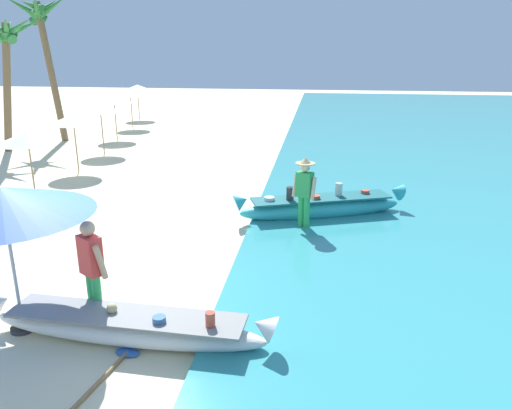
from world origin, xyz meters
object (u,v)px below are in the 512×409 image
Objects in this scene: boat_cyan_midground at (321,207)px; person_tourist_customer at (92,267)px; boat_white_foreground at (127,327)px; palm_tree_tall_inland at (41,27)px; paddle at (108,373)px; palm_tree_leaning_seaward at (7,42)px; patio_umbrella_large at (2,201)px; person_vendor_hatted at (304,189)px.

person_tourist_customer is at bearing -122.48° from boat_cyan_midground.
boat_white_foreground is 0.72× the size of palm_tree_tall_inland.
paddle is at bearing -59.58° from palm_tree_tall_inland.
boat_cyan_midground is (2.70, 5.72, 0.06)m from boat_white_foreground.
palm_tree_leaning_seaward is at bearing 125.66° from person_tourist_customer.
person_tourist_customer is 16.87m from palm_tree_tall_inland.
patio_umbrella_large is at bearing 176.87° from boat_white_foreground.
person_vendor_hatted is (-0.38, -0.87, 0.68)m from boat_cyan_midground.
person_tourist_customer is 0.27× the size of palm_tree_tall_inland.
patio_umbrella_large reaches higher than boat_cyan_midground.
boat_cyan_midground is at bearing 66.09° from person_vendor_hatted.
paddle is at bearing -112.31° from person_vendor_hatted.
boat_white_foreground is 2.56× the size of person_vendor_hatted.
person_vendor_hatted is 5.33m from person_tourist_customer.
boat_cyan_midground is 1.17m from person_vendor_hatted.
palm_tree_tall_inland is (-9.00, 14.59, 4.49)m from boat_white_foreground.
palm_tree_tall_inland is at bearing 139.28° from person_vendor_hatted.
palm_tree_tall_inland is at bearing 142.82° from boat_cyan_midground.
palm_tree_leaning_seaward reaches higher than boat_white_foreground.
palm_tree_tall_inland reaches higher than patio_umbrella_large.
palm_tree_tall_inland is 1.18× the size of palm_tree_leaning_seaward.
palm_tree_leaning_seaward is at bearing -92.97° from palm_tree_tall_inland.
person_vendor_hatted is at bearing 67.69° from paddle.
palm_tree_leaning_seaward is (-0.12, -2.37, -0.59)m from palm_tree_tall_inland.
palm_tree_leaning_seaward is 3.21× the size of paddle.
boat_white_foreground is 6.32m from boat_cyan_midground.
person_vendor_hatted is 0.69× the size of patio_umbrella_large.
palm_tree_tall_inland is (-8.34, 14.16, 3.80)m from person_tourist_customer.
person_vendor_hatted is 1.07× the size of paddle.
person_vendor_hatted is at bearing 56.00° from person_tourist_customer.
patio_umbrella_large reaches higher than person_tourist_customer.
palm_tree_tall_inland is 2.44m from palm_tree_leaning_seaward.
boat_white_foreground is at bearing -53.27° from palm_tree_leaning_seaward.
person_vendor_hatted reaches higher than boat_white_foreground.
palm_tree_tall_inland is at bearing 120.42° from paddle.
paddle is (-2.30, -5.61, -0.96)m from person_vendor_hatted.
patio_umbrella_large is (-4.38, -5.63, 1.72)m from boat_cyan_midground.
person_vendor_hatted reaches higher than paddle.
palm_tree_tall_inland is 3.78× the size of paddle.
boat_white_foreground is at bearing 90.91° from paddle.
paddle is at bearing -112.53° from boat_cyan_midground.
person_vendor_hatted is 13.97m from palm_tree_leaning_seaward.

